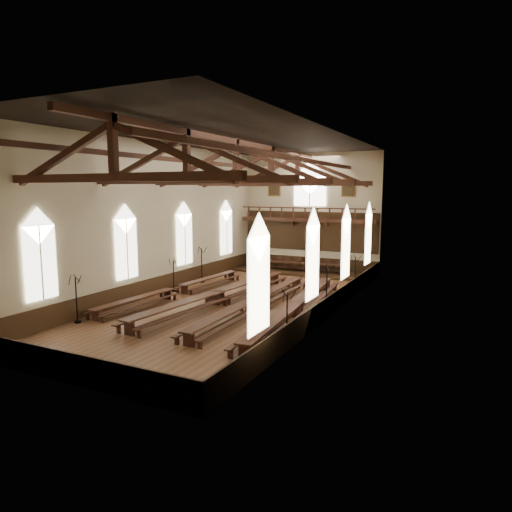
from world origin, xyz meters
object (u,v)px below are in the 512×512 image
at_px(candelabrum_right_mid, 326,298).
at_px(high_table, 299,264).
at_px(refectory_row_d, 296,306).
at_px(candelabrum_right_far, 355,280).
at_px(dais, 299,272).
at_px(candelabrum_left_far, 202,271).
at_px(refectory_row_b, 218,294).
at_px(refectory_row_a, 176,289).
at_px(candelabrum_left_mid, 174,281).
at_px(refectory_row_c, 255,301).
at_px(candelabrum_right_near, 287,327).
at_px(candelabrum_left_near, 77,308).

bearing_deg(candelabrum_right_mid, high_table, 118.28).
xyz_separation_m(refectory_row_d, candelabrum_right_far, (1.29, 7.86, 0.16)).
distance_m(dais, candelabrum_left_far, 8.58).
bearing_deg(refectory_row_b, dais, 86.85).
relative_size(refectory_row_a, candelabrum_left_mid, 6.03).
bearing_deg(refectory_row_c, refectory_row_a, 172.50).
bearing_deg(dais, refectory_row_a, -109.71).
distance_m(refectory_row_b, high_table, 11.99).
relative_size(refectory_row_b, refectory_row_c, 1.06).
relative_size(refectory_row_c, candelabrum_right_near, 5.84).
bearing_deg(refectory_row_d, refectory_row_b, 175.29).
relative_size(refectory_row_c, candelabrum_right_far, 5.79).
height_order(dais, candelabrum_right_near, candelabrum_right_near).
height_order(high_table, candelabrum_right_mid, candelabrum_right_mid).
xyz_separation_m(high_table, candelabrum_right_near, (5.87, -16.76, -0.06)).
height_order(refectory_row_d, candelabrum_right_far, candelabrum_right_far).
bearing_deg(candelabrum_right_near, refectory_row_c, 130.81).
bearing_deg(candelabrum_right_far, refectory_row_b, -131.32).
distance_m(refectory_row_c, candelabrum_left_far, 9.14).
bearing_deg(candelabrum_left_mid, refectory_row_c, -15.62).
relative_size(refectory_row_d, candelabrum_right_mid, 5.41).
bearing_deg(candelabrum_left_near, refectory_row_a, 81.24).
bearing_deg(dais, refectory_row_b, -93.15).
distance_m(refectory_row_b, candelabrum_left_mid, 4.87).
distance_m(refectory_row_d, candelabrum_left_far, 11.32).
bearing_deg(candelabrum_left_far, candelabrum_left_near, -90.00).
distance_m(dais, candelabrum_left_mid, 11.55).
bearing_deg(high_table, candelabrum_left_near, -105.64).
relative_size(candelabrum_left_mid, candelabrum_right_mid, 0.82).
xyz_separation_m(refectory_row_c, candelabrum_left_mid, (-7.26, 2.03, 0.15)).
relative_size(candelabrum_left_near, candelabrum_right_mid, 0.91).
bearing_deg(candelabrum_right_mid, candelabrum_left_mid, 176.76).
bearing_deg(refectory_row_a, candelabrum_right_far, 34.87).
xyz_separation_m(refectory_row_b, candelabrum_left_mid, (-4.57, 1.69, 0.09)).
bearing_deg(candelabrum_left_mid, dais, 63.06).
distance_m(candelabrum_left_near, candelabrum_right_far, 17.98).
bearing_deg(refectory_row_a, dais, 70.29).
xyz_separation_m(refectory_row_d, candelabrum_right_mid, (1.29, 1.49, 0.25)).
height_order(refectory_row_b, dais, refectory_row_b).
height_order(dais, candelabrum_left_mid, candelabrum_left_mid).
relative_size(candelabrum_left_mid, candelabrum_right_near, 0.93).
xyz_separation_m(candelabrum_left_far, candelabrum_right_near, (11.10, -10.00, -0.08)).
relative_size(refectory_row_b, refectory_row_d, 1.01).
relative_size(dais, candelabrum_left_far, 4.18).
bearing_deg(candelabrum_left_mid, candelabrum_right_far, 27.36).
distance_m(high_table, candelabrum_left_mid, 11.54).
bearing_deg(refectory_row_d, candelabrum_right_near, -73.56).
bearing_deg(refectory_row_b, candelabrum_left_far, 131.27).
distance_m(candelabrum_left_near, candelabrum_right_mid, 13.55).
height_order(refectory_row_c, candelabrum_right_far, candelabrum_right_far).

